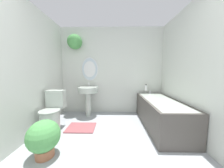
{
  "coord_description": "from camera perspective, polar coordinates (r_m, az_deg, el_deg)",
  "views": [
    {
      "loc": [
        0.06,
        -0.48,
        1.16
      ],
      "look_at": [
        0.02,
        1.69,
        0.94
      ],
      "focal_mm": 18.0,
      "sensor_mm": 36.0,
      "label": 1
    }
  ],
  "objects": [
    {
      "name": "wall_back",
      "position": [
        3.22,
        -2.56,
        8.39
      ],
      "size": [
        2.94,
        0.39,
        2.4
      ],
      "color": "silver",
      "rests_on": "ground_plane"
    },
    {
      "name": "wall_left",
      "position": [
        2.38,
        -38.49,
        5.57
      ],
      "size": [
        0.06,
        2.84,
        2.4
      ],
      "color": "silver",
      "rests_on": "ground_plane"
    },
    {
      "name": "wall_right",
      "position": [
        2.3,
        38.09,
        5.63
      ],
      "size": [
        0.06,
        2.84,
        2.4
      ],
      "color": "silver",
      "rests_on": "ground_plane"
    },
    {
      "name": "toilet",
      "position": [
        2.59,
        -28.15,
        -13.4
      ],
      "size": [
        0.38,
        0.54,
        0.79
      ],
      "color": "#B2BCB2",
      "rests_on": "ground_plane"
    },
    {
      "name": "pedestal_sink",
      "position": [
        3.03,
        -12.13,
        -4.66
      ],
      "size": [
        0.52,
        0.52,
        0.88
      ],
      "color": "#B2BCB2",
      "rests_on": "ground_plane"
    },
    {
      "name": "bathtub",
      "position": [
        2.69,
        23.28,
        -13.19
      ],
      "size": [
        0.67,
        1.61,
        0.66
      ],
      "color": "#4C4742",
      "rests_on": "ground_plane"
    },
    {
      "name": "shampoo_bottle",
      "position": [
        3.23,
        16.85,
        -1.86
      ],
      "size": [
        0.06,
        0.06,
        0.18
      ],
      "color": "white",
      "rests_on": "bathtub"
    },
    {
      "name": "potted_plant",
      "position": [
        1.93,
        -31.28,
        -22.06
      ],
      "size": [
        0.43,
        0.43,
        0.52
      ],
      "color": "#9E6042",
      "rests_on": "ground_plane"
    },
    {
      "name": "bath_mat",
      "position": [
        2.6,
        -15.37,
        -20.53
      ],
      "size": [
        0.58,
        0.44,
        0.02
      ],
      "color": "#934C51",
      "rests_on": "ground_plane"
    }
  ]
}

